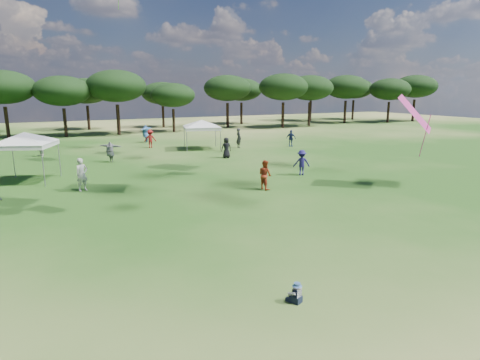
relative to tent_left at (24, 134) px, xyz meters
name	(u,v)px	position (x,y,z in m)	size (l,w,h in m)	color
ground	(363,350)	(6.22, -20.58, -2.76)	(140.00, 140.00, 0.00)	#285218
tree_line	(104,88)	(8.61, 26.82, 2.67)	(108.78, 17.63, 7.77)	black
tent_left	(24,134)	(0.00, 0.00, 0.00)	(5.41, 5.41, 3.18)	gray
tent_right	(202,121)	(13.91, 7.86, -0.25)	(6.10, 6.10, 2.93)	gray
toddler	(296,294)	(6.06, -18.38, -2.52)	(0.40, 0.44, 0.53)	black
festival_crowd	(118,151)	(5.87, 4.33, -1.90)	(28.77, 24.16, 1.93)	#A2341B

